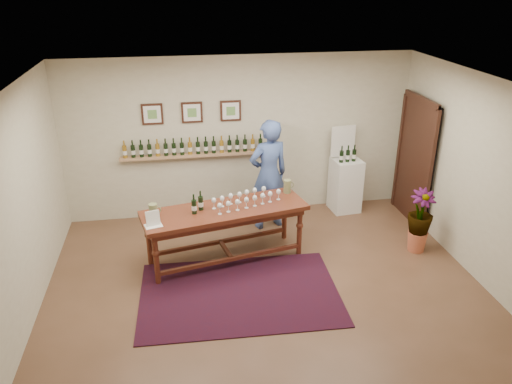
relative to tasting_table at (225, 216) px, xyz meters
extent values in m
plane|color=brown|center=(0.46, -0.84, -0.73)|extent=(6.00, 6.00, 0.00)
plane|color=beige|center=(0.46, 1.66, 0.67)|extent=(6.00, 0.00, 6.00)
plane|color=beige|center=(0.46, -3.34, 0.67)|extent=(6.00, 0.00, 6.00)
plane|color=beige|center=(-2.54, -0.84, 0.67)|extent=(0.00, 5.00, 5.00)
plane|color=beige|center=(3.46, -0.84, 0.67)|extent=(0.00, 5.00, 5.00)
plane|color=silver|center=(0.46, -0.84, 2.07)|extent=(6.00, 6.00, 0.00)
cube|color=tan|center=(-0.34, 1.57, 0.42)|extent=(2.50, 0.16, 0.04)
cube|color=black|center=(3.40, 0.86, 0.32)|extent=(0.10, 1.00, 2.10)
cube|color=black|center=(3.35, 0.86, 0.32)|extent=(0.04, 1.12, 2.22)
cube|color=black|center=(-0.99, 1.64, 1.15)|extent=(0.35, 0.03, 0.35)
cube|color=silver|center=(-0.99, 1.62, 1.15)|extent=(0.28, 0.01, 0.28)
cube|color=#608E47|center=(-0.99, 1.62, 1.15)|extent=(0.15, 0.00, 0.15)
cube|color=black|center=(-0.34, 1.64, 1.15)|extent=(0.35, 0.03, 0.35)
cube|color=silver|center=(-0.34, 1.62, 1.15)|extent=(0.28, 0.01, 0.28)
cube|color=#608E47|center=(-0.34, 1.62, 1.15)|extent=(0.15, 0.00, 0.15)
cube|color=black|center=(0.31, 1.64, 1.15)|extent=(0.35, 0.03, 0.35)
cube|color=silver|center=(0.31, 1.62, 1.15)|extent=(0.28, 0.01, 0.28)
cube|color=#608E47|center=(0.31, 1.62, 1.15)|extent=(0.15, 0.00, 0.15)
cube|color=#450C12|center=(0.08, -0.94, -0.72)|extent=(2.75, 1.88, 0.01)
cube|color=#4B2512|center=(0.00, 0.00, 0.10)|extent=(2.52, 1.25, 0.07)
cube|color=#4B2512|center=(0.00, 0.00, 0.02)|extent=(2.37, 1.10, 0.11)
cylinder|color=#4B2512|center=(-1.02, -0.50, -0.33)|extent=(0.09, 0.09, 0.79)
cylinder|color=#4B2512|center=(1.13, -0.04, -0.33)|extent=(0.09, 0.09, 0.79)
cylinder|color=#4B2512|center=(-1.13, 0.04, -0.33)|extent=(0.09, 0.09, 0.79)
cylinder|color=#4B2512|center=(1.02, 0.50, -0.33)|extent=(0.09, 0.09, 0.79)
cube|color=#4B2512|center=(0.06, -0.27, -0.57)|extent=(2.16, 0.51, 0.05)
cube|color=#4B2512|center=(-0.06, 0.27, -0.57)|extent=(2.16, 0.51, 0.05)
cube|color=#4B2512|center=(0.00, 0.00, -0.57)|extent=(0.17, 0.55, 0.05)
cube|color=silver|center=(-1.02, -0.36, 0.23)|extent=(0.27, 0.22, 0.21)
cube|color=white|center=(2.34, 1.37, -0.24)|extent=(0.53, 0.53, 0.97)
cube|color=silver|center=(2.28, 1.50, 0.55)|extent=(0.45, 0.07, 0.62)
cone|color=#BF5E3F|center=(2.98, -0.24, -0.57)|extent=(0.31, 0.31, 0.32)
imported|color=#1E3917|center=(2.98, -0.24, -0.12)|extent=(0.49, 0.49, 0.56)
imported|color=#3B528D|center=(0.84, 0.97, 0.22)|extent=(0.78, 0.62, 1.89)
camera|label=1|loc=(-0.65, -6.55, 3.30)|focal=35.00mm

